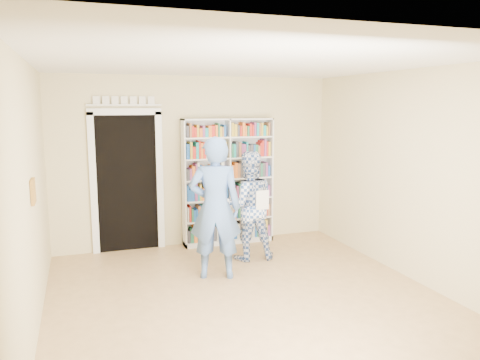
# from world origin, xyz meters

# --- Properties ---
(floor) EXTENTS (5.00, 5.00, 0.00)m
(floor) POSITION_xyz_m (0.00, 0.00, 0.00)
(floor) COLOR #9C774B
(floor) RESTS_ON ground
(ceiling) EXTENTS (5.00, 5.00, 0.00)m
(ceiling) POSITION_xyz_m (0.00, 0.00, 2.70)
(ceiling) COLOR white
(ceiling) RESTS_ON wall_back
(wall_back) EXTENTS (4.50, 0.00, 4.50)m
(wall_back) POSITION_xyz_m (0.00, 2.50, 1.35)
(wall_back) COLOR beige
(wall_back) RESTS_ON floor
(wall_left) EXTENTS (0.00, 5.00, 5.00)m
(wall_left) POSITION_xyz_m (-2.25, 0.00, 1.35)
(wall_left) COLOR beige
(wall_left) RESTS_ON floor
(wall_right) EXTENTS (0.00, 5.00, 5.00)m
(wall_right) POSITION_xyz_m (2.25, 0.00, 1.35)
(wall_right) COLOR beige
(wall_right) RESTS_ON floor
(bookshelf) EXTENTS (1.48, 0.28, 2.04)m
(bookshelf) POSITION_xyz_m (0.48, 2.34, 1.03)
(bookshelf) COLOR white
(bookshelf) RESTS_ON floor
(doorway) EXTENTS (1.10, 0.08, 2.43)m
(doorway) POSITION_xyz_m (-1.10, 2.48, 1.18)
(doorway) COLOR black
(doorway) RESTS_ON floor
(wall_art) EXTENTS (0.03, 0.25, 0.25)m
(wall_art) POSITION_xyz_m (-2.23, 0.20, 1.40)
(wall_art) COLOR brown
(wall_art) RESTS_ON wall_left
(man_blue) EXTENTS (0.78, 0.63, 1.86)m
(man_blue) POSITION_xyz_m (-0.15, 0.91, 0.93)
(man_blue) COLOR #4F72B0
(man_blue) RESTS_ON floor
(man_plaid) EXTENTS (0.83, 0.67, 1.60)m
(man_plaid) POSITION_xyz_m (0.51, 1.47, 0.80)
(man_plaid) COLOR #2D4C8A
(man_plaid) RESTS_ON floor
(paper_sheet) EXTENTS (0.19, 0.01, 0.27)m
(paper_sheet) POSITION_xyz_m (0.63, 1.20, 0.93)
(paper_sheet) COLOR white
(paper_sheet) RESTS_ON man_plaid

